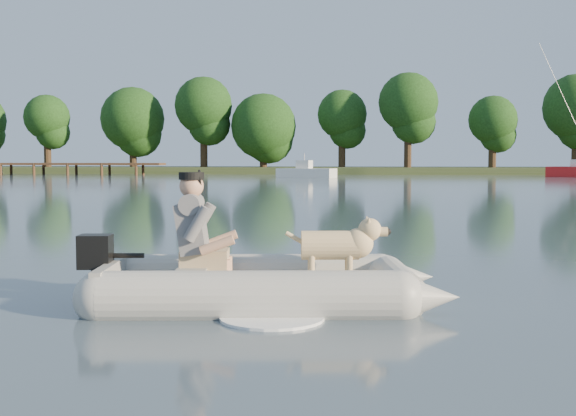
# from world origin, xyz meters

# --- Properties ---
(water) EXTENTS (160.00, 160.00, 0.00)m
(water) POSITION_xyz_m (0.00, 0.00, 0.00)
(water) COLOR slate
(water) RESTS_ON ground
(shore_bank) EXTENTS (160.00, 12.00, 0.70)m
(shore_bank) POSITION_xyz_m (0.00, 62.00, 0.25)
(shore_bank) COLOR #47512D
(shore_bank) RESTS_ON water
(dock) EXTENTS (18.00, 2.00, 1.04)m
(dock) POSITION_xyz_m (-26.00, 52.00, 0.52)
(dock) COLOR #4C331E
(dock) RESTS_ON water
(treeline) EXTENTS (90.82, 7.35, 9.27)m
(treeline) POSITION_xyz_m (10.45, 61.06, 5.21)
(treeline) COLOR #332316
(treeline) RESTS_ON shore_bank
(dinghy) EXTENTS (4.86, 3.65, 1.34)m
(dinghy) POSITION_xyz_m (0.04, -0.26, 0.57)
(dinghy) COLOR #A2A29D
(dinghy) RESTS_ON water
(man) EXTENTS (0.77, 0.69, 1.04)m
(man) POSITION_xyz_m (-0.63, -0.30, 0.75)
(man) COLOR slate
(man) RESTS_ON dinghy
(dog) EXTENTS (0.93, 0.44, 0.60)m
(dog) POSITION_xyz_m (0.65, -0.12, 0.50)
(dog) COLOR tan
(dog) RESTS_ON dinghy
(outboard_motor) EXTENTS (0.43, 0.33, 0.76)m
(outboard_motor) POSITION_xyz_m (-1.54, -0.48, 0.30)
(outboard_motor) COLOR black
(outboard_motor) RESTS_ON dinghy
(motorboat) EXTENTS (4.74, 2.95, 1.88)m
(motorboat) POSITION_xyz_m (-4.24, 46.22, 0.85)
(motorboat) COLOR white
(motorboat) RESTS_ON water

